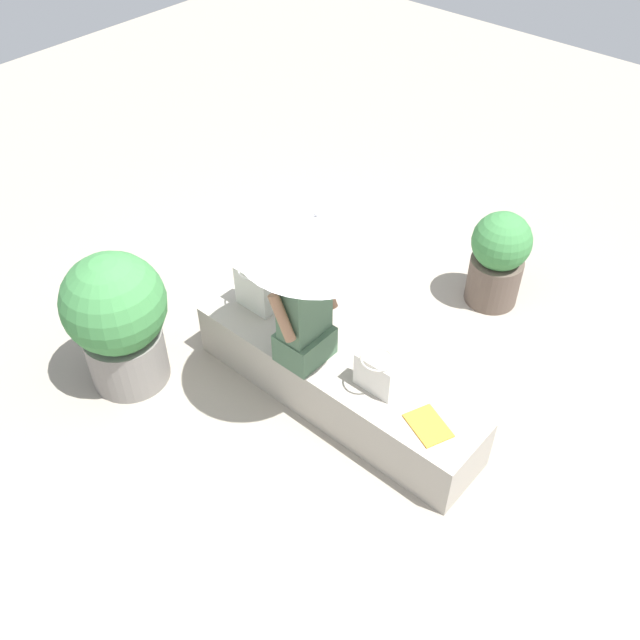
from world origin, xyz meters
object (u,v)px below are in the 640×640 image
object	(u,v)px
handbag_black	(376,374)
planter_far	(118,318)
person_seated	(304,313)
parasol	(316,232)
planter_near	(498,258)
tote_bag_canvas	(255,289)
magazine	(428,426)

from	to	relation	value
handbag_black	planter_far	world-z (taller)	planter_far
handbag_black	planter_far	xyz separation A→B (m)	(-1.61, -0.76, 0.02)
person_seated	parasol	bearing A→B (deg)	38.15
person_seated	planter_near	size ratio (longest dim) A/B	1.11
planter_near	planter_far	xyz separation A→B (m)	(-1.51, -2.45, 0.15)
tote_bag_canvas	magazine	distance (m)	1.56
parasol	magazine	xyz separation A→B (m)	(0.90, -0.00, -1.01)
parasol	planter_far	bearing A→B (deg)	-147.51
planter_far	handbag_black	bearing A→B (deg)	25.20
person_seated	planter_near	xyz separation A→B (m)	(0.43, 1.77, -0.38)
person_seated	planter_far	size ratio (longest dim) A/B	0.86
parasol	planter_far	distance (m)	1.61
parasol	tote_bag_canvas	world-z (taller)	parasol
planter_near	magazine	bearing A→B (deg)	-72.79
person_seated	handbag_black	bearing A→B (deg)	8.35
parasol	magazine	world-z (taller)	parasol
magazine	planter_near	xyz separation A→B (m)	(-0.53, 1.72, 0.00)
handbag_black	tote_bag_canvas	distance (m)	1.12
person_seated	magazine	size ratio (longest dim) A/B	3.21
person_seated	planter_far	bearing A→B (deg)	-147.86
parasol	handbag_black	world-z (taller)	parasol
planter_near	person_seated	bearing A→B (deg)	-103.54
handbag_black	magazine	xyz separation A→B (m)	(0.43, -0.03, -0.13)
person_seated	parasol	distance (m)	0.63
handbag_black	planter_near	size ratio (longest dim) A/B	0.35
magazine	planter_far	world-z (taller)	planter_far
parasol	tote_bag_canvas	xyz separation A→B (m)	(-0.65, 0.09, -0.85)
person_seated	tote_bag_canvas	xyz separation A→B (m)	(-0.59, 0.14, -0.22)
parasol	planter_near	size ratio (longest dim) A/B	1.42
person_seated	tote_bag_canvas	distance (m)	0.65
handbag_black	magazine	bearing A→B (deg)	-4.17
parasol	planter_far	size ratio (longest dim) A/B	1.10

